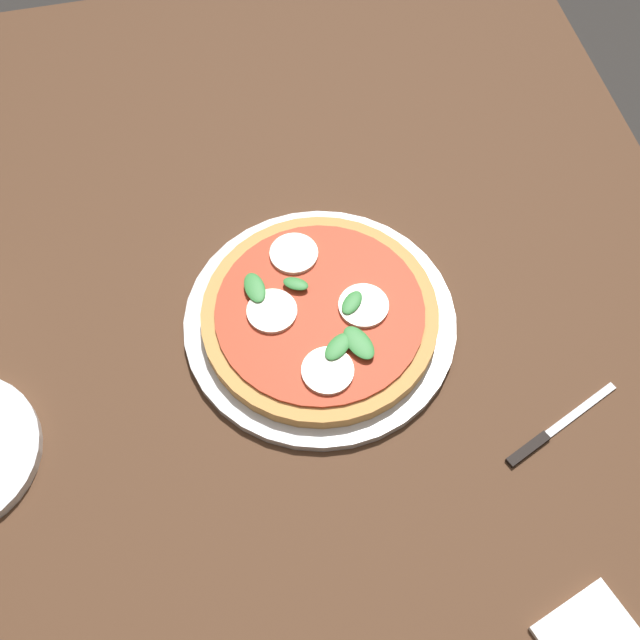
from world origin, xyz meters
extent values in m
plane|color=#2D2B28|center=(0.00, 0.00, 0.00)|extent=(6.00, 6.00, 0.00)
cube|color=#4C301E|center=(0.00, 0.00, 0.74)|extent=(1.22, 1.04, 0.04)
cube|color=#4C301E|center=(0.53, -0.44, 0.36)|extent=(0.07, 0.07, 0.72)
cube|color=#4C301E|center=(0.53, 0.44, 0.36)|extent=(0.07, 0.07, 0.72)
cylinder|color=silver|center=(-0.04, -0.03, 0.77)|extent=(0.32, 0.32, 0.01)
cylinder|color=tan|center=(-0.04, -0.03, 0.78)|extent=(0.28, 0.28, 0.02)
cylinder|color=#B7381E|center=(-0.04, -0.03, 0.79)|extent=(0.24, 0.24, 0.00)
cylinder|color=white|center=(0.04, -0.02, 0.80)|extent=(0.06, 0.06, 0.00)
cylinder|color=white|center=(-0.03, 0.02, 0.80)|extent=(0.06, 0.06, 0.00)
cylinder|color=white|center=(-0.12, -0.02, 0.80)|extent=(0.06, 0.06, 0.00)
cylinder|color=white|center=(-0.05, -0.08, 0.80)|extent=(0.06, 0.06, 0.00)
ellipsoid|color=#337F38|center=(-0.10, -0.06, 0.80)|extent=(0.05, 0.04, 0.00)
ellipsoid|color=#337F38|center=(-0.04, -0.07, 0.80)|extent=(0.04, 0.04, 0.00)
ellipsoid|color=#337F38|center=(0.00, 0.04, 0.80)|extent=(0.04, 0.03, 0.00)
ellipsoid|color=#337F38|center=(-0.10, -0.04, 0.80)|extent=(0.04, 0.04, 0.00)
ellipsoid|color=#337F38|center=(-0.01, -0.01, 0.80)|extent=(0.03, 0.03, 0.00)
cube|color=black|center=(-0.25, -0.22, 0.76)|extent=(0.03, 0.06, 0.01)
cube|color=silver|center=(-0.21, -0.29, 0.76)|extent=(0.05, 0.10, 0.00)
camera|label=1|loc=(-0.50, 0.07, 1.58)|focal=44.57mm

